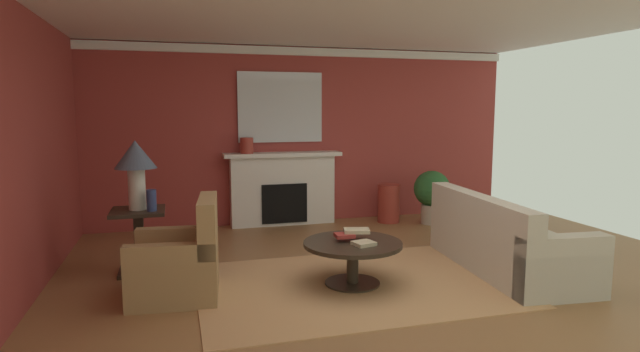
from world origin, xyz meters
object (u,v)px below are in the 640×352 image
(table_lamp, at_px, (136,161))
(mantel_mirror, at_px, (280,107))
(side_table, at_px, (139,237))
(sofa, at_px, (503,244))
(vase_mantel_left, at_px, (247,146))
(vase_on_side_table, at_px, (152,200))
(potted_plant, at_px, (432,192))
(vase_tall_corner, at_px, (389,203))
(armchair_near_window, at_px, (179,265))
(fireplace, at_px, (283,190))
(coffee_table, at_px, (353,253))

(table_lamp, bearing_deg, mantel_mirror, 45.34)
(mantel_mirror, bearing_deg, side_table, -134.66)
(side_table, relative_size, table_lamp, 0.93)
(sofa, height_order, vase_mantel_left, vase_mantel_left)
(vase_on_side_table, height_order, potted_plant, vase_on_side_table)
(table_lamp, height_order, potted_plant, table_lamp)
(table_lamp, bearing_deg, potted_plant, 17.25)
(vase_tall_corner, bearing_deg, mantel_mirror, 165.66)
(side_table, relative_size, potted_plant, 0.84)
(side_table, xyz_separation_m, vase_on_side_table, (0.15, -0.12, 0.42))
(vase_on_side_table, bearing_deg, potted_plant, 19.35)
(armchair_near_window, distance_m, vase_tall_corner, 4.06)
(fireplace, xyz_separation_m, armchair_near_window, (-1.58, -2.77, -0.23))
(armchair_near_window, xyz_separation_m, coffee_table, (1.69, -0.15, 0.03))
(vase_on_side_table, relative_size, vase_tall_corner, 0.38)
(table_lamp, xyz_separation_m, potted_plant, (4.24, 1.31, -0.73))
(mantel_mirror, bearing_deg, potted_plant, -17.35)
(sofa, distance_m, table_lamp, 4.11)
(sofa, distance_m, vase_on_side_table, 3.86)
(coffee_table, relative_size, table_lamp, 1.33)
(fireplace, xyz_separation_m, mantel_mirror, (-0.00, 0.12, 1.27))
(vase_on_side_table, relative_size, potted_plant, 0.28)
(armchair_near_window, xyz_separation_m, side_table, (-0.41, 0.88, 0.09))
(vase_tall_corner, bearing_deg, armchair_near_window, -142.53)
(table_lamp, bearing_deg, side_table, 0.00)
(mantel_mirror, bearing_deg, vase_tall_corner, -14.34)
(armchair_near_window, distance_m, vase_on_side_table, 0.95)
(sofa, xyz_separation_m, side_table, (-3.87, 1.02, 0.10))
(coffee_table, distance_m, vase_on_side_table, 2.20)
(vase_on_side_table, bearing_deg, fireplace, 47.57)
(fireplace, distance_m, potted_plant, 2.32)
(fireplace, height_order, coffee_table, fireplace)
(side_table, bearing_deg, sofa, -14.68)
(mantel_mirror, xyz_separation_m, coffee_table, (0.11, -3.04, -1.47))
(armchair_near_window, relative_size, table_lamp, 1.27)
(armchair_near_window, bearing_deg, sofa, -2.29)
(vase_on_side_table, bearing_deg, table_lamp, 141.34)
(armchair_near_window, bearing_deg, table_lamp, 115.03)
(coffee_table, relative_size, potted_plant, 1.20)
(sofa, relative_size, side_table, 3.10)
(vase_tall_corner, bearing_deg, table_lamp, -156.30)
(potted_plant, bearing_deg, fireplace, 165.50)
(side_table, xyz_separation_m, table_lamp, (0.00, 0.00, 0.82))
(side_table, height_order, vase_mantel_left, vase_mantel_left)
(table_lamp, xyz_separation_m, vase_tall_corner, (3.64, 1.60, -0.92))
(sofa, height_order, coffee_table, sofa)
(mantel_mirror, xyz_separation_m, armchair_near_window, (-1.58, -2.89, -1.50))
(vase_tall_corner, bearing_deg, potted_plant, -25.09)
(table_lamp, distance_m, potted_plant, 4.49)
(side_table, height_order, vase_on_side_table, vase_on_side_table)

